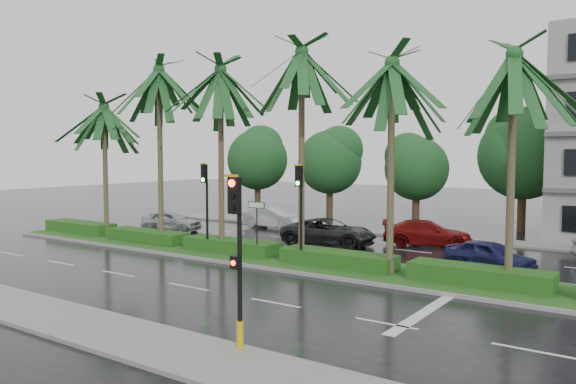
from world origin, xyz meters
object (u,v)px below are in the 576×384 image
Objects in this scene: car_blue at (490,256)px; signal_near at (237,255)px; car_silver at (172,221)px; car_darkgrey at (329,232)px; street_sign at (257,215)px; car_red at (427,233)px; signal_median_left at (206,194)px; car_white at (273,218)px.

signal_near is at bearing -175.33° from car_blue.
car_darkgrey reaches higher than car_silver.
street_sign is 0.67× the size of car_silver.
car_blue is at bearing -157.94° from car_red.
car_darkgrey is at bearing 99.89° from car_red.
car_blue is at bearing -106.46° from car_silver.
street_sign is at bearing 3.47° from signal_median_left.
signal_median_left reaches higher than street_sign.
car_white is (4.50, 4.84, 0.04)m from car_silver.
car_white reaches higher than car_blue.
signal_near is at bearing -44.09° from signal_median_left.
street_sign is 9.99m from car_red.
street_sign is at bearing -128.14° from car_silver.
signal_median_left is 1.13× the size of car_silver.
car_red is (5.00, 8.53, -1.44)m from street_sign.
car_silver is 11.05m from car_darkgrey.
car_darkgrey is 9.20m from car_blue.
signal_near is 17.02m from car_darkgrey.
car_silver is at bearing 82.03° from car_red.
car_silver is (-10.50, 4.73, -1.46)m from street_sign.
car_red is at bearing -69.77° from car_darkgrey.
signal_near reaches higher than car_blue.
signal_near is at bearing -143.72° from car_silver.
car_darkgrey is (0.50, 5.76, -1.41)m from street_sign.
signal_median_left is (-10.00, 9.69, 0.49)m from signal_near.
street_sign reaches higher than car_blue.
car_white is (-6.00, 9.57, -1.42)m from street_sign.
car_red is (11.00, -1.05, -0.02)m from car_white.
car_blue is at bearing 17.79° from signal_median_left.
car_silver is at bearing 83.93° from car_darkgrey.
signal_median_left reaches higher than car_silver.
signal_near is 0.85× the size of car_darkgrey.
signal_median_left is 10.46m from car_white.
signal_near is 12.11m from street_sign.
car_red is 1.24× the size of car_blue.
signal_near reaches higher than car_silver.
signal_near reaches higher than car_darkgrey.
car_blue is at bearing -109.79° from car_white.
signal_median_left is at bearing -176.53° from street_sign.
car_red reaches higher than car_silver.
car_silver is 20.02m from car_blue.
car_red is at bearing 58.79° from car_blue.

